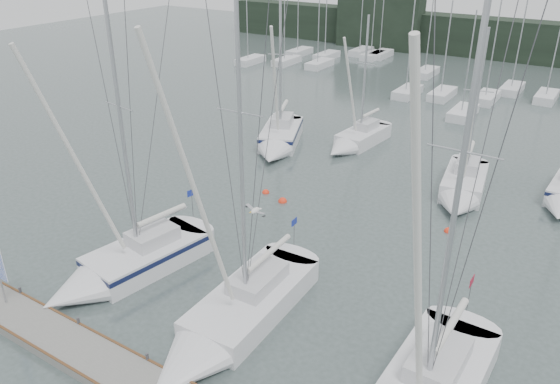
{
  "coord_description": "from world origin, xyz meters",
  "views": [
    {
      "loc": [
        11.0,
        -14.93,
        15.39
      ],
      "look_at": [
        -1.69,
        5.0,
        4.0
      ],
      "focal_mm": 35.0,
      "sensor_mm": 36.0,
      "label": 1
    }
  ],
  "objects_px": {
    "sailboat_near_left": "(118,269)",
    "sailboat_mid_a": "(278,141)",
    "sailboat_mid_c": "(461,191)",
    "sailboat_mid_b": "(354,141)",
    "buoy_c": "(266,193)",
    "buoy_b": "(448,232)",
    "sailboat_near_center": "(223,329)",
    "buoy_a": "(283,202)"
  },
  "relations": [
    {
      "from": "sailboat_near_left",
      "to": "sailboat_mid_a",
      "type": "relative_size",
      "value": 1.21
    },
    {
      "from": "sailboat_mid_c",
      "to": "sailboat_mid_b",
      "type": "bearing_deg",
      "value": 145.77
    },
    {
      "from": "sailboat_near_left",
      "to": "buoy_c",
      "type": "distance_m",
      "value": 11.92
    },
    {
      "from": "sailboat_mid_a",
      "to": "buoy_b",
      "type": "relative_size",
      "value": 23.82
    },
    {
      "from": "sailboat_near_center",
      "to": "sailboat_mid_c",
      "type": "xyz_separation_m",
      "value": [
        4.61,
        18.41,
        0.07
      ]
    },
    {
      "from": "sailboat_near_left",
      "to": "sailboat_near_center",
      "type": "height_order",
      "value": "sailboat_near_center"
    },
    {
      "from": "sailboat_near_left",
      "to": "buoy_c",
      "type": "relative_size",
      "value": 30.48
    },
    {
      "from": "sailboat_mid_a",
      "to": "buoy_a",
      "type": "height_order",
      "value": "sailboat_mid_a"
    },
    {
      "from": "sailboat_mid_c",
      "to": "buoy_c",
      "type": "relative_size",
      "value": 23.87
    },
    {
      "from": "sailboat_near_center",
      "to": "sailboat_mid_b",
      "type": "bearing_deg",
      "value": 100.8
    },
    {
      "from": "buoy_b",
      "to": "sailboat_mid_b",
      "type": "bearing_deg",
      "value": 138.4
    },
    {
      "from": "sailboat_near_center",
      "to": "buoy_c",
      "type": "bearing_deg",
      "value": 115.09
    },
    {
      "from": "sailboat_near_center",
      "to": "sailboat_mid_b",
      "type": "relative_size",
      "value": 1.5
    },
    {
      "from": "sailboat_near_center",
      "to": "sailboat_mid_b",
      "type": "height_order",
      "value": "sailboat_near_center"
    },
    {
      "from": "sailboat_mid_b",
      "to": "sailboat_near_left",
      "type": "bearing_deg",
      "value": -89.07
    },
    {
      "from": "sailboat_near_left",
      "to": "sailboat_near_center",
      "type": "distance_m",
      "value": 6.93
    },
    {
      "from": "sailboat_near_left",
      "to": "sailboat_mid_a",
      "type": "distance_m",
      "value": 19.22
    },
    {
      "from": "buoy_b",
      "to": "sailboat_mid_a",
      "type": "bearing_deg",
      "value": 159.17
    },
    {
      "from": "sailboat_near_center",
      "to": "sailboat_mid_c",
      "type": "relative_size",
      "value": 1.42
    },
    {
      "from": "sailboat_mid_c",
      "to": "buoy_a",
      "type": "relative_size",
      "value": 20.28
    },
    {
      "from": "sailboat_mid_c",
      "to": "buoy_a",
      "type": "bearing_deg",
      "value": -154.38
    },
    {
      "from": "buoy_a",
      "to": "buoy_c",
      "type": "height_order",
      "value": "buoy_a"
    },
    {
      "from": "sailboat_mid_b",
      "to": "buoy_a",
      "type": "height_order",
      "value": "sailboat_mid_b"
    },
    {
      "from": "sailboat_near_left",
      "to": "buoy_b",
      "type": "relative_size",
      "value": 28.92
    },
    {
      "from": "sailboat_mid_a",
      "to": "sailboat_mid_c",
      "type": "relative_size",
      "value": 1.05
    },
    {
      "from": "sailboat_mid_a",
      "to": "buoy_a",
      "type": "bearing_deg",
      "value": -78.34
    },
    {
      "from": "sailboat_mid_b",
      "to": "buoy_a",
      "type": "relative_size",
      "value": 19.24
    },
    {
      "from": "buoy_b",
      "to": "buoy_a",
      "type": "bearing_deg",
      "value": -169.43
    },
    {
      "from": "buoy_c",
      "to": "sailboat_near_center",
      "type": "bearing_deg",
      "value": -63.41
    },
    {
      "from": "buoy_b",
      "to": "sailboat_near_left",
      "type": "bearing_deg",
      "value": -132.49
    },
    {
      "from": "sailboat_near_center",
      "to": "sailboat_mid_a",
      "type": "relative_size",
      "value": 1.35
    },
    {
      "from": "sailboat_mid_c",
      "to": "buoy_c",
      "type": "xyz_separation_m",
      "value": [
        -10.9,
        -5.84,
        -0.59
      ]
    },
    {
      "from": "buoy_a",
      "to": "buoy_b",
      "type": "xyz_separation_m",
      "value": [
        9.91,
        1.85,
        0.0
      ]
    },
    {
      "from": "sailboat_mid_b",
      "to": "sailboat_near_center",
      "type": "bearing_deg",
      "value": -71.96
    },
    {
      "from": "sailboat_near_center",
      "to": "buoy_b",
      "type": "distance_m",
      "value": 14.87
    },
    {
      "from": "sailboat_mid_b",
      "to": "sailboat_mid_c",
      "type": "bearing_deg",
      "value": -19.8
    },
    {
      "from": "sailboat_mid_a",
      "to": "buoy_c",
      "type": "relative_size",
      "value": 25.11
    },
    {
      "from": "buoy_b",
      "to": "sailboat_near_center",
      "type": "bearing_deg",
      "value": -110.6
    },
    {
      "from": "sailboat_near_left",
      "to": "sailboat_mid_b",
      "type": "distance_m",
      "value": 22.41
    },
    {
      "from": "sailboat_mid_a",
      "to": "sailboat_near_left",
      "type": "bearing_deg",
      "value": -103.78
    },
    {
      "from": "sailboat_near_left",
      "to": "sailboat_near_center",
      "type": "relative_size",
      "value": 0.9
    },
    {
      "from": "sailboat_near_left",
      "to": "buoy_a",
      "type": "xyz_separation_m",
      "value": [
        2.21,
        11.39,
        -0.6
      ]
    }
  ]
}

